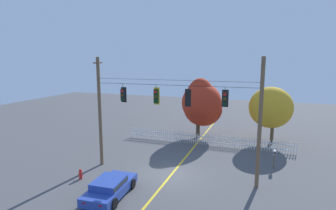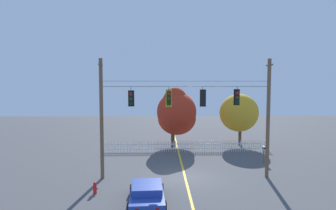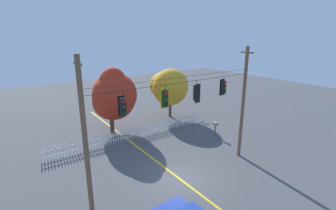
{
  "view_description": "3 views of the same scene",
  "coord_description": "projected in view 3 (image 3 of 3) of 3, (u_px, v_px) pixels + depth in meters",
  "views": [
    {
      "loc": [
        6.07,
        -17.83,
        8.35
      ],
      "look_at": [
        -0.82,
        1.51,
        4.9
      ],
      "focal_mm": 29.01,
      "sensor_mm": 36.0,
      "label": 1
    },
    {
      "loc": [
        -1.71,
        -19.88,
        6.72
      ],
      "look_at": [
        -1.22,
        0.84,
        5.21
      ],
      "focal_mm": 30.12,
      "sensor_mm": 36.0,
      "label": 2
    },
    {
      "loc": [
        -9.07,
        -11.59,
        9.42
      ],
      "look_at": [
        -0.17,
        1.14,
        4.94
      ],
      "focal_mm": 26.63,
      "sensor_mm": 36.0,
      "label": 3
    }
  ],
  "objects": [
    {
      "name": "ground",
      "position": [
        180.0,
        179.0,
        16.73
      ],
      "size": [
        80.0,
        80.0,
        0.0
      ],
      "primitive_type": "plane",
      "color": "#4C4C4F"
    },
    {
      "name": "lane_centerline_stripe",
      "position": [
        180.0,
        179.0,
        16.73
      ],
      "size": [
        0.16,
        36.0,
        0.01
      ],
      "primitive_type": "cube",
      "color": "gold",
      "rests_on": "ground"
    },
    {
      "name": "signal_support_span",
      "position": [
        181.0,
        117.0,
        15.52
      ],
      "size": [
        12.15,
        1.1,
        8.55
      ],
      "color": "brown",
      "rests_on": "ground"
    },
    {
      "name": "traffic_signal_northbound_primary",
      "position": [
        123.0,
        106.0,
        13.02
      ],
      "size": [
        0.43,
        0.38,
        1.42
      ],
      "color": "black"
    },
    {
      "name": "traffic_signal_eastbound_side",
      "position": [
        165.0,
        99.0,
        14.49
      ],
      "size": [
        0.43,
        0.38,
        1.45
      ],
      "color": "black"
    },
    {
      "name": "traffic_signal_westbound_side",
      "position": [
        196.0,
        93.0,
        15.79
      ],
      "size": [
        0.43,
        0.38,
        1.42
      ],
      "color": "black"
    },
    {
      "name": "traffic_signal_southbound_primary",
      "position": [
        223.0,
        88.0,
        17.15
      ],
      "size": [
        0.43,
        0.38,
        1.34
      ],
      "color": "black"
    },
    {
      "name": "white_picket_fence",
      "position": [
        137.0,
        132.0,
        23.16
      ],
      "size": [
        16.41,
        0.06,
        1.12
      ],
      "color": "white",
      "rests_on": "ground"
    },
    {
      "name": "autumn_maple_near_fence",
      "position": [
        114.0,
        96.0,
        23.7
      ],
      "size": [
        4.24,
        4.28,
        6.44
      ],
      "color": "#473828",
      "rests_on": "ground"
    },
    {
      "name": "autumn_maple_mid",
      "position": [
        169.0,
        86.0,
        28.08
      ],
      "size": [
        4.24,
        4.33,
        5.7
      ],
      "color": "brown",
      "rests_on": "ground"
    },
    {
      "name": "roadside_mailbox",
      "position": [
        215.0,
        125.0,
        23.3
      ],
      "size": [
        0.25,
        0.44,
        1.44
      ],
      "color": "brown",
      "rests_on": "ground"
    }
  ]
}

